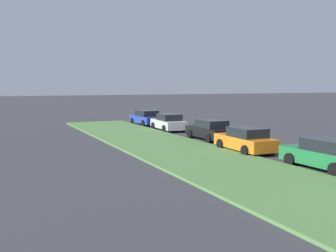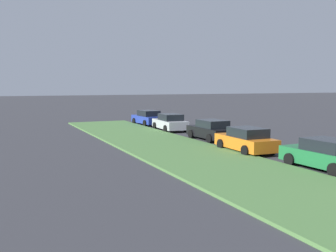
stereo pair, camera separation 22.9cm
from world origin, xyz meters
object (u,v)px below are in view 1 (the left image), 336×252
parked_car_green (326,154)px  parked_car_orange (246,140)px  parked_car_black (210,130)px  parked_car_silver (169,122)px  parked_car_blue (146,118)px

parked_car_green → parked_car_orange: size_ratio=1.00×
parked_car_black → parked_car_silver: same height
parked_car_green → parked_car_blue: size_ratio=0.99×
parked_car_black → parked_car_blue: same height
parked_car_silver → parked_car_blue: size_ratio=1.00×
parked_car_green → parked_car_silver: 17.50m
parked_car_silver → parked_car_black: bearing=-174.5°
parked_car_orange → parked_car_green: bearing=-173.3°
parked_car_green → parked_car_blue: bearing=-1.4°
parked_car_black → parked_car_orange: bearing=171.9°
parked_car_green → parked_car_silver: same height
parked_car_green → parked_car_silver: bearing=-1.4°
parked_car_green → parked_car_silver: (17.50, 0.09, 0.00)m
parked_car_blue → parked_car_green: bearing=177.2°
parked_car_black → parked_car_blue: size_ratio=0.98×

